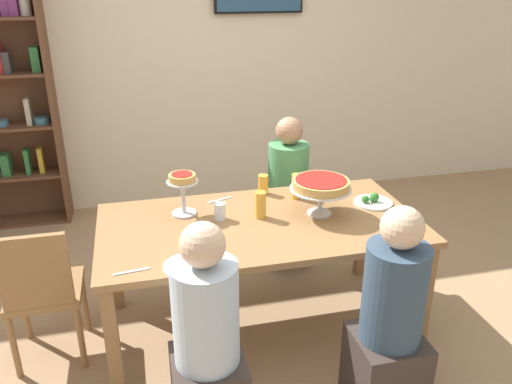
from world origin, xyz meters
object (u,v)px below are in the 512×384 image
Objects in this scene: beer_glass_amber_tall at (261,205)px; beer_glass_amber_short at (263,184)px; deep_dish_pizza_stand at (321,186)px; diner_far_right at (287,202)px; salad_plate_near_diner at (373,201)px; water_glass_clear_near at (220,211)px; beer_glass_amber_spare at (297,186)px; personal_pizza_stand at (183,185)px; diner_near_right at (390,330)px; cutlery_knife_near at (220,200)px; cutlery_fork_near at (132,271)px; dining_table at (260,233)px; salad_plate_far_diner at (188,265)px; diner_near_left at (207,352)px; chair_head_west at (42,289)px.

beer_glass_amber_short is (0.11, 0.35, -0.02)m from beer_glass_amber_tall.
diner_far_right is at bearing 87.60° from deep_dish_pizza_stand.
salad_plate_near_diner is 2.34× the size of water_glass_clear_near.
personal_pizza_stand is at bearing -174.42° from beer_glass_amber_spare.
water_glass_clear_near is at bearing 173.31° from deep_dish_pizza_stand.
diner_near_right is 1.36m from cutlery_knife_near.
cutlery_fork_near is (-1.16, -1.16, 0.25)m from diner_far_right.
water_glass_clear_near is at bearing 35.18° from cutlery_fork_near.
beer_glass_amber_short is (0.12, 0.41, 0.14)m from dining_table.
personal_pizza_stand is 1.46× the size of cutlery_knife_near.
salad_plate_near_diner is 1.33m from salad_plate_far_diner.
deep_dish_pizza_stand is at bearing 3.00° from dining_table.
beer_glass_amber_spare reaches higher than water_glass_clear_near.
diner_near_left is 6.93× the size of beer_glass_amber_tall.
dining_table is at bearing -106.82° from beer_glass_amber_short.
deep_dish_pizza_stand reaches higher than cutlery_knife_near.
beer_glass_amber_short is (0.60, 0.82, 0.05)m from salad_plate_far_diner.
diner_near_right is at bearing -83.17° from beer_glass_amber_spare.
dining_table is at bearing -173.81° from salad_plate_near_diner.
diner_far_right is 6.93× the size of beer_glass_amber_tall.
dining_table is at bearing -26.65° from personal_pizza_stand.
cutlery_knife_near is (0.05, 0.28, -0.05)m from water_glass_clear_near.
personal_pizza_stand reaches higher than beer_glass_amber_spare.
salad_plate_near_diner is (0.31, 0.90, 0.27)m from diner_near_right.
dining_table is 0.17m from beer_glass_amber_tall.
salad_plate_near_diner is 0.72m from beer_glass_amber_short.
salad_plate_near_diner is 0.98m from cutlery_knife_near.
personal_pizza_stand is 0.65m from salad_plate_far_diner.
chair_head_west is 4.83× the size of cutlery_knife_near.
deep_dish_pizza_stand is (0.38, 0.02, 0.26)m from dining_table.
dining_table is 0.27m from water_glass_clear_near.
cutlery_fork_near is 0.95m from cutlery_knife_near.
diner_far_right reaches higher than beer_glass_amber_spare.
chair_head_west is at bearing 136.89° from cutlery_fork_near.
water_glass_clear_near is (1.03, 0.12, 0.31)m from chair_head_west.
dining_table is 0.85m from cutlery_fork_near.
cutlery_knife_near is at bearing 148.05° from deep_dish_pizza_stand.
diner_near_left is at bearing 56.07° from cutlery_knife_near.
deep_dish_pizza_stand is (1.63, 0.05, 0.44)m from chair_head_west.
diner_near_right is 1.59m from diner_far_right.
diner_far_right is 1.66m from cutlery_fork_near.
dining_table is 0.90m from diner_near_left.
dining_table is at bearing 94.98° from cutlery_knife_near.
beer_glass_amber_spare is (-0.13, 1.10, 0.33)m from diner_near_right.
chair_head_west is 0.67m from cutlery_fork_near.
cutlery_knife_near is at bearing 27.89° from diner_near_right.
cutlery_knife_near is at bearing 69.20° from salad_plate_far_diner.
diner_near_right is at bearing 97.06° from cutlery_knife_near.
water_glass_clear_near is (-0.24, 0.03, -0.03)m from beer_glass_amber_tall.
beer_glass_amber_tall is (0.44, -0.16, -0.11)m from personal_pizza_stand.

